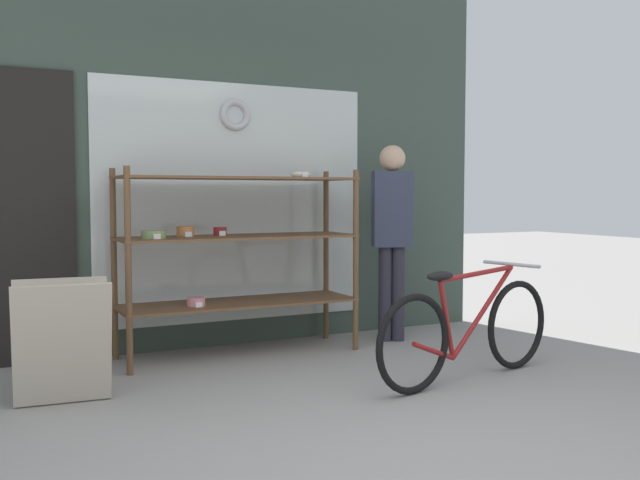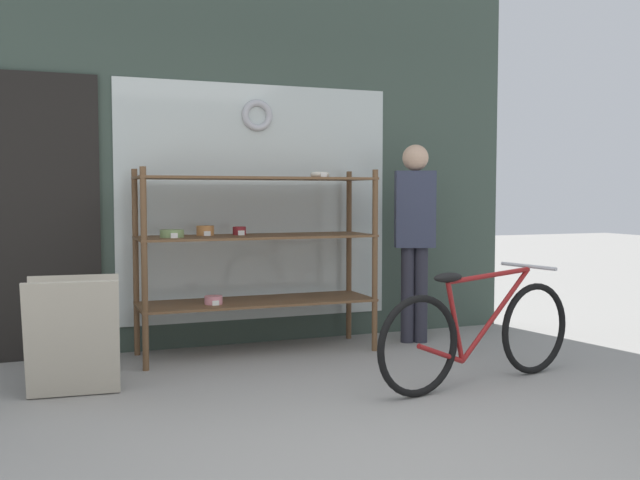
{
  "view_description": "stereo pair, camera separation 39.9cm",
  "coord_description": "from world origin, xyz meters",
  "px_view_note": "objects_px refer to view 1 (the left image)",
  "views": [
    {
      "loc": [
        -1.76,
        -2.5,
        1.22
      ],
      "look_at": [
        0.05,
        1.1,
        0.96
      ],
      "focal_mm": 40.0,
      "sensor_mm": 36.0,
      "label": 1
    },
    {
      "loc": [
        -1.39,
        -2.66,
        1.22
      ],
      "look_at": [
        0.05,
        1.1,
        0.96
      ],
      "focal_mm": 40.0,
      "sensor_mm": 36.0,
      "label": 2
    }
  ],
  "objects_px": {
    "bicycle": "(468,330)",
    "display_case": "(236,243)",
    "pedestrian": "(392,227)",
    "sandwich_board": "(62,342)"
  },
  "relations": [
    {
      "from": "bicycle",
      "to": "pedestrian",
      "type": "relative_size",
      "value": 1.0
    },
    {
      "from": "bicycle",
      "to": "display_case",
      "type": "bearing_deg",
      "value": 116.36
    },
    {
      "from": "display_case",
      "to": "bicycle",
      "type": "xyz_separation_m",
      "value": [
        1.09,
        -1.39,
        -0.52
      ]
    },
    {
      "from": "display_case",
      "to": "sandwich_board",
      "type": "bearing_deg",
      "value": -150.87
    },
    {
      "from": "bicycle",
      "to": "sandwich_board",
      "type": "bearing_deg",
      "value": 153.26
    },
    {
      "from": "pedestrian",
      "to": "bicycle",
      "type": "bearing_deg",
      "value": -78.98
    },
    {
      "from": "bicycle",
      "to": "pedestrian",
      "type": "distance_m",
      "value": 1.47
    },
    {
      "from": "display_case",
      "to": "bicycle",
      "type": "height_order",
      "value": "display_case"
    },
    {
      "from": "sandwich_board",
      "to": "pedestrian",
      "type": "height_order",
      "value": "pedestrian"
    },
    {
      "from": "bicycle",
      "to": "sandwich_board",
      "type": "distance_m",
      "value": 2.51
    }
  ]
}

